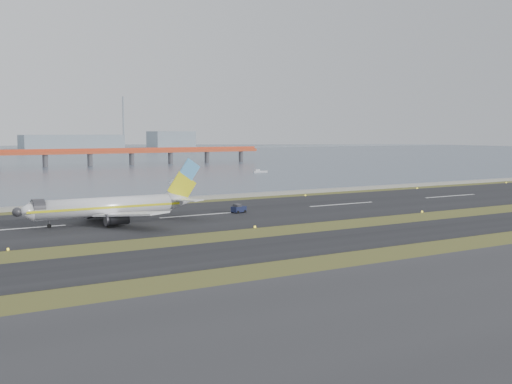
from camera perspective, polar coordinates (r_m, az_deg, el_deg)
ground at (r=116.78m, az=1.85°, el=-3.69°), size 1000.00×1000.00×0.00m
taxiway_strip at (r=107.13m, az=5.43°, el=-4.50°), size 1000.00×18.00×0.10m
runway_strip at (r=142.44m, az=-4.87°, el=-2.06°), size 1000.00×45.00×0.10m
seawall at (r=169.49m, az=-9.49°, el=-0.78°), size 1000.00×2.50×1.00m
red_pier at (r=356.14m, az=-18.25°, el=3.26°), size 260.00×5.00×10.20m
airliner at (r=132.06m, az=-12.68°, el=-1.26°), size 38.52×32.89×12.80m
pushback_tug at (r=145.63m, az=-1.57°, el=-1.49°), size 3.65×2.63×2.11m
workboat_near at (r=228.16m, az=-6.99°, el=0.81°), size 7.76×5.18×1.81m
workboat_far at (r=294.42m, az=0.36°, el=1.84°), size 6.64×3.71×1.54m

